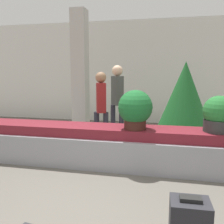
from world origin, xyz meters
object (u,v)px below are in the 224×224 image
Objects in this scene: potted_plant_1 at (219,115)px; potted_plant_2 at (135,109)px; pillar at (80,72)px; traveler_1 at (101,104)px; decorated_tree at (185,99)px; traveler_0 at (117,96)px.

potted_plant_2 is at bearing -175.47° from potted_plant_1.
traveler_1 is at bearing -56.14° from pillar.
pillar is 1.76× the size of decorated_tree.
decorated_tree is at bearing -14.45° from pillar.
traveler_0 is at bearing -32.46° from pillar.
pillar is at bearing -157.79° from traveler_0.
pillar is at bearing 165.55° from decorated_tree.
traveler_0 reaches higher than potted_plant_1.
potted_plant_1 is 0.31× the size of decorated_tree.
traveler_1 reaches higher than potted_plant_2.
potted_plant_2 is 1.33m from traveler_1.
potted_plant_2 is at bearing -53.82° from pillar.
potted_plant_1 is (3.06, -2.35, -0.67)m from pillar.
potted_plant_1 is 0.88× the size of potted_plant_2.
traveler_1 is at bearing -156.88° from decorated_tree.
traveler_0 reaches higher than potted_plant_2.
traveler_0 is at bearing -178.09° from decorated_tree.
traveler_0 reaches higher than traveler_1.
pillar is 1.48m from traveler_0.
traveler_0 is at bearing 110.32° from potted_plant_2.
traveler_0 is at bearing 139.80° from potted_plant_1.
potted_plant_1 is at bearing -37.46° from pillar.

